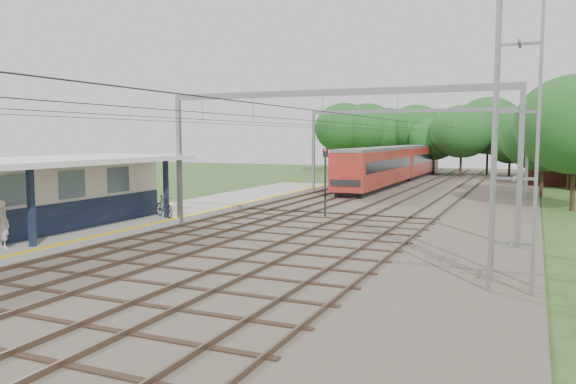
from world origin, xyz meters
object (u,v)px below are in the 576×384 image
Objects in this scene: bicycle at (164,207)px; signal_post at (325,175)px; person at (3,224)px; train at (398,163)px.

signal_post is (7.39, 5.55, 1.59)m from bicycle.
person is 0.05× the size of train.
bicycle is at bearing -81.33° from person.
signal_post reaches higher than bicycle.
train is 27.23m from signal_post.
bicycle is at bearing -136.89° from signal_post.
train reaches higher than person.
train is (5.54, 32.72, 1.14)m from bicycle.
signal_post reaches higher than person.
person is 42.90m from train.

